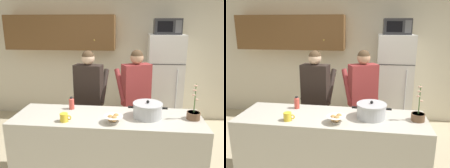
# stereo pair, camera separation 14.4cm
# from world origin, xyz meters

# --- Properties ---
(back_wall_unit) EXTENTS (6.00, 0.48, 2.60)m
(back_wall_unit) POSITION_xyz_m (-0.26, 2.25, 1.41)
(back_wall_unit) COLOR beige
(back_wall_unit) RESTS_ON ground
(kitchen_island) EXTENTS (2.22, 0.68, 0.92)m
(kitchen_island) POSITION_xyz_m (0.00, 0.00, 0.46)
(kitchen_island) COLOR beige
(kitchen_island) RESTS_ON ground
(refrigerator) EXTENTS (0.64, 0.68, 1.79)m
(refrigerator) POSITION_xyz_m (0.87, 1.85, 0.90)
(refrigerator) COLOR white
(refrigerator) RESTS_ON ground
(microwave) EXTENTS (0.48, 0.37, 0.28)m
(microwave) POSITION_xyz_m (0.87, 1.83, 1.93)
(microwave) COLOR #2D2D30
(microwave) RESTS_ON refrigerator
(person_near_pot) EXTENTS (0.54, 0.47, 1.61)m
(person_near_pot) POSITION_xyz_m (-0.37, 0.74, 1.00)
(person_near_pot) COLOR black
(person_near_pot) RESTS_ON ground
(person_by_sink) EXTENTS (0.60, 0.56, 1.62)m
(person_by_sink) POSITION_xyz_m (0.33, 0.80, 1.01)
(person_by_sink) COLOR #33384C
(person_by_sink) RESTS_ON ground
(cooking_pot) EXTENTS (0.45, 0.34, 0.21)m
(cooking_pot) POSITION_xyz_m (0.47, 0.02, 1.01)
(cooking_pot) COLOR silver
(cooking_pot) RESTS_ON kitchen_island
(coffee_mug) EXTENTS (0.13, 0.09, 0.10)m
(coffee_mug) POSITION_xyz_m (-0.46, -0.20, 0.97)
(coffee_mug) COLOR yellow
(coffee_mug) RESTS_ON kitchen_island
(bread_bowl) EXTENTS (0.21, 0.21, 0.10)m
(bread_bowl) POSITION_xyz_m (0.09, -0.18, 0.97)
(bread_bowl) COLOR white
(bread_bowl) RESTS_ON kitchen_island
(bottle_near_edge) EXTENTS (0.07, 0.07, 0.16)m
(bottle_near_edge) POSITION_xyz_m (-0.48, 0.19, 1.00)
(bottle_near_edge) COLOR #D84C3F
(bottle_near_edge) RESTS_ON kitchen_island
(potted_orchid) EXTENTS (0.15, 0.15, 0.42)m
(potted_orchid) POSITION_xyz_m (0.99, 0.01, 0.98)
(potted_orchid) COLOR brown
(potted_orchid) RESTS_ON kitchen_island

